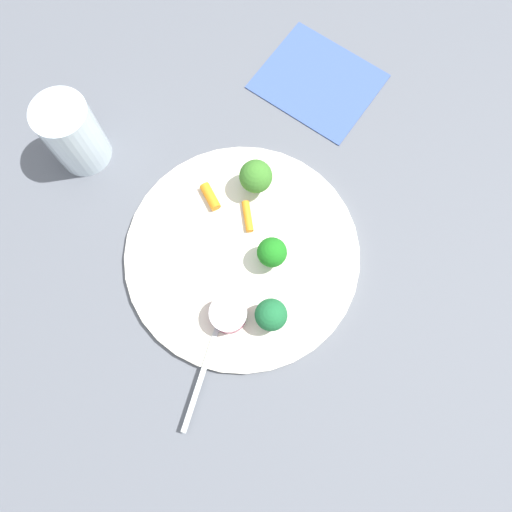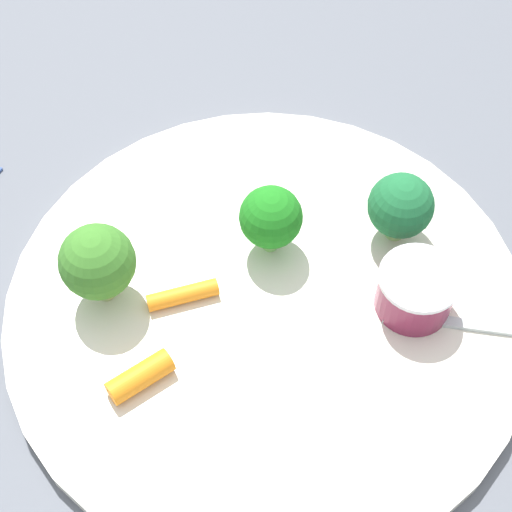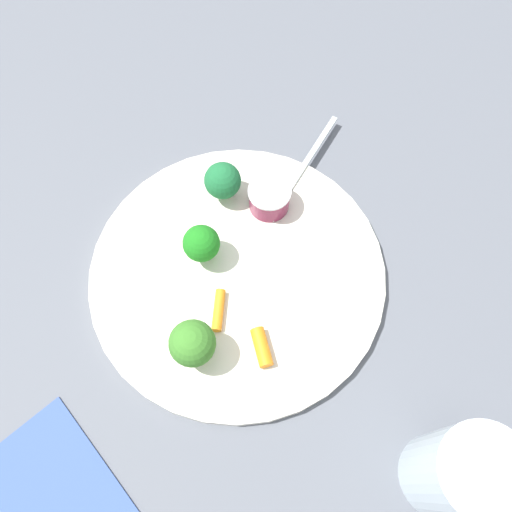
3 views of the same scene
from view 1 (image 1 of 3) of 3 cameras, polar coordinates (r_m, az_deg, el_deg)
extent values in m
plane|color=#575C64|center=(0.65, -1.61, 0.09)|extent=(2.40, 2.40, 0.00)
cylinder|color=silver|center=(0.65, -1.63, 0.23)|extent=(0.31, 0.31, 0.01)
cylinder|color=maroon|center=(0.61, -3.23, -6.91)|extent=(0.04, 0.04, 0.03)
cylinder|color=silver|center=(0.60, -3.31, -6.68)|extent=(0.05, 0.05, 0.00)
cylinder|color=#89C06B|center=(0.62, 1.72, -7.24)|extent=(0.01, 0.01, 0.01)
sphere|color=#1D6535|center=(0.60, 1.79, -6.92)|extent=(0.04, 0.04, 0.04)
cylinder|color=#97AD6A|center=(0.67, -0.02, 8.42)|extent=(0.01, 0.01, 0.02)
sphere|color=#3B7A28|center=(0.64, -0.02, 9.34)|extent=(0.04, 0.04, 0.04)
cylinder|color=#84C368|center=(0.63, 1.83, -0.12)|extent=(0.01, 0.01, 0.02)
sphere|color=#1C781C|center=(0.61, 1.89, 0.44)|extent=(0.04, 0.04, 0.04)
cylinder|color=orange|center=(0.65, -0.99, 4.67)|extent=(0.03, 0.04, 0.01)
cylinder|color=orange|center=(0.66, -5.40, 6.96)|extent=(0.04, 0.04, 0.01)
cube|color=#B7C3C2|center=(0.62, -6.39, -13.82)|extent=(0.01, 0.14, 0.00)
cube|color=#B7C3C2|center=(0.63, -4.39, -6.46)|extent=(0.00, 0.03, 0.00)
cube|color=#B7C3C2|center=(0.63, -4.10, -6.56)|extent=(0.00, 0.03, 0.00)
cube|color=#B7C3C2|center=(0.62, -3.80, -6.65)|extent=(0.00, 0.03, 0.00)
cube|color=#B7C3C2|center=(0.62, -3.50, -6.74)|extent=(0.00, 0.03, 0.00)
cylinder|color=silver|center=(0.71, -20.71, 13.25)|extent=(0.07, 0.07, 0.11)
cube|color=#3C5694|center=(0.78, 7.31, 19.71)|extent=(0.20, 0.18, 0.00)
camera|label=2|loc=(0.41, -44.02, 22.21)|focal=54.96mm
camera|label=3|loc=(0.41, -19.68, 52.64)|focal=34.80mm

